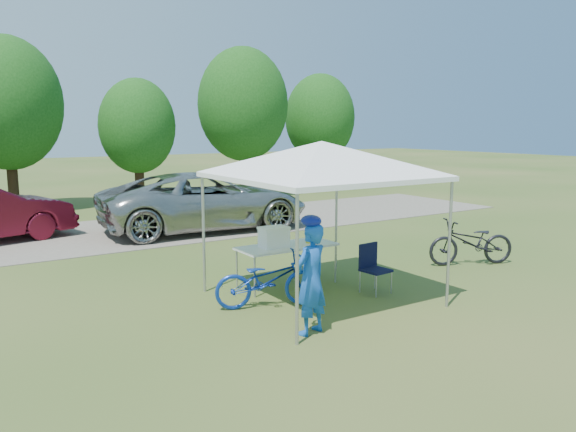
{
  "coord_description": "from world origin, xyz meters",
  "views": [
    {
      "loc": [
        -5.6,
        -7.59,
        2.97
      ],
      "look_at": [
        0.63,
        2.0,
        1.14
      ],
      "focal_mm": 35.0,
      "sensor_mm": 36.0,
      "label": 1
    }
  ],
  "objects_px": {
    "bike_blue": "(268,280)",
    "minivan": "(205,201)",
    "folding_chair": "(372,264)",
    "bike_dark": "(472,242)",
    "cooler": "(274,237)",
    "cyclist": "(311,279)",
    "folding_table": "(287,247)"
  },
  "relations": [
    {
      "from": "bike_blue",
      "to": "minivan",
      "type": "relative_size",
      "value": 0.3
    },
    {
      "from": "folding_chair",
      "to": "minivan",
      "type": "distance_m",
      "value": 7.27
    },
    {
      "from": "bike_blue",
      "to": "bike_dark",
      "type": "relative_size",
      "value": 0.93
    },
    {
      "from": "bike_dark",
      "to": "minivan",
      "type": "height_order",
      "value": "minivan"
    },
    {
      "from": "cooler",
      "to": "cyclist",
      "type": "height_order",
      "value": "cyclist"
    },
    {
      "from": "cooler",
      "to": "bike_dark",
      "type": "relative_size",
      "value": 0.27
    },
    {
      "from": "folding_table",
      "to": "cooler",
      "type": "bearing_deg",
      "value": 180.0
    },
    {
      "from": "folding_chair",
      "to": "cooler",
      "type": "bearing_deg",
      "value": 133.43
    },
    {
      "from": "bike_blue",
      "to": "bike_dark",
      "type": "distance_m",
      "value": 5.17
    },
    {
      "from": "cooler",
      "to": "cyclist",
      "type": "relative_size",
      "value": 0.32
    },
    {
      "from": "folding_chair",
      "to": "cyclist",
      "type": "relative_size",
      "value": 0.54
    },
    {
      "from": "folding_table",
      "to": "folding_chair",
      "type": "relative_size",
      "value": 2.14
    },
    {
      "from": "folding_table",
      "to": "folding_chair",
      "type": "bearing_deg",
      "value": -47.84
    },
    {
      "from": "bike_blue",
      "to": "bike_dark",
      "type": "bearing_deg",
      "value": -70.63
    },
    {
      "from": "cyclist",
      "to": "bike_dark",
      "type": "relative_size",
      "value": 0.85
    },
    {
      "from": "minivan",
      "to": "folding_chair",
      "type": "bearing_deg",
      "value": -175.59
    },
    {
      "from": "cooler",
      "to": "minivan",
      "type": "xyz_separation_m",
      "value": [
        1.42,
        6.09,
        -0.12
      ]
    },
    {
      "from": "folding_chair",
      "to": "bike_dark",
      "type": "height_order",
      "value": "bike_dark"
    },
    {
      "from": "bike_dark",
      "to": "folding_table",
      "type": "bearing_deg",
      "value": -77.81
    },
    {
      "from": "cyclist",
      "to": "bike_dark",
      "type": "xyz_separation_m",
      "value": [
        5.28,
        1.44,
        -0.31
      ]
    },
    {
      "from": "folding_table",
      "to": "bike_dark",
      "type": "bearing_deg",
      "value": -11.2
    },
    {
      "from": "cooler",
      "to": "cyclist",
      "type": "bearing_deg",
      "value": -108.94
    },
    {
      "from": "cooler",
      "to": "bike_dark",
      "type": "bearing_deg",
      "value": -10.5
    },
    {
      "from": "folding_table",
      "to": "cooler",
      "type": "height_order",
      "value": "cooler"
    },
    {
      "from": "folding_chair",
      "to": "cyclist",
      "type": "height_order",
      "value": "cyclist"
    },
    {
      "from": "bike_dark",
      "to": "cyclist",
      "type": "bearing_deg",
      "value": -51.32
    },
    {
      "from": "cooler",
      "to": "bike_blue",
      "type": "bearing_deg",
      "value": -126.68
    },
    {
      "from": "cooler",
      "to": "minivan",
      "type": "height_order",
      "value": "minivan"
    },
    {
      "from": "bike_blue",
      "to": "minivan",
      "type": "height_order",
      "value": "minivan"
    },
    {
      "from": "bike_dark",
      "to": "bike_blue",
      "type": "bearing_deg",
      "value": -65.8
    },
    {
      "from": "cyclist",
      "to": "bike_blue",
      "type": "relative_size",
      "value": 0.92
    },
    {
      "from": "folding_chair",
      "to": "minivan",
      "type": "relative_size",
      "value": 0.15
    }
  ]
}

